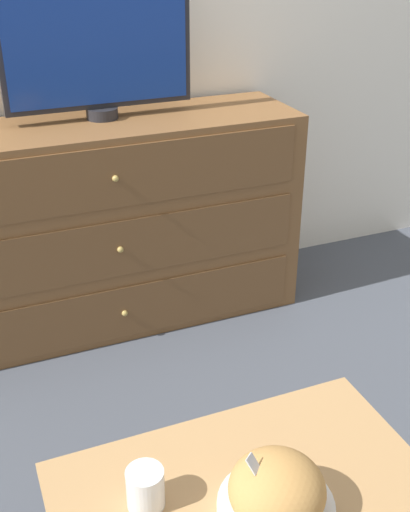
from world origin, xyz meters
The scene contains 5 objects.
ground_plane centered at (0.00, 0.00, 0.00)m, with size 12.00×12.00×0.00m, color #474C56.
dresser centered at (-0.10, -0.25, 0.42)m, with size 1.56×0.45×0.85m.
tv centered at (-0.07, -0.19, 1.13)m, with size 0.71×0.12×0.54m.
takeout_bowl centered at (-0.14, -1.78, 0.52)m, with size 0.24×0.24×0.16m.
drink_cup centered at (-0.37, -1.66, 0.50)m, with size 0.08×0.08×0.09m.
Camera 1 is at (-0.61, -2.56, 1.52)m, focal length 45.00 mm.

